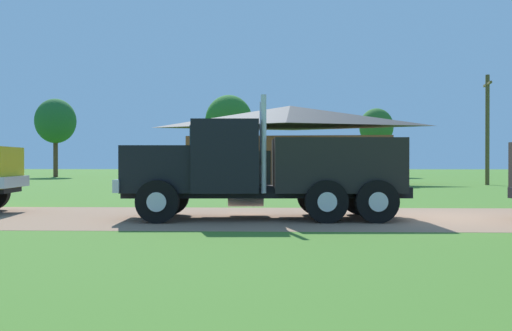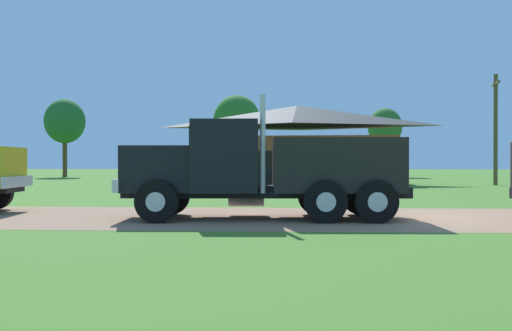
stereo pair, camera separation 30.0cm
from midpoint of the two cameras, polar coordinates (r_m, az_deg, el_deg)
ground_plane at (r=16.70m, az=17.45°, el=-4.85°), size 200.00×200.00×0.00m
dirt_track at (r=16.70m, az=17.45°, el=-4.83°), size 120.00×6.59×0.01m
truck_foreground_white at (r=15.69m, az=0.47°, el=-0.37°), size 7.61×2.94×3.19m
shed_building at (r=40.37m, az=3.10°, el=1.91°), size 14.23×7.38×5.32m
utility_pole_near at (r=40.98m, az=21.21°, el=3.56°), size 0.47×2.20×7.12m
tree_left at (r=61.22m, az=-18.90°, el=4.05°), size 3.96×3.96×7.66m
tree_mid at (r=56.31m, az=-2.78°, el=4.28°), size 4.49×4.49×7.83m
tree_right at (r=60.10m, az=11.38°, el=3.62°), size 3.37×3.37×6.82m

